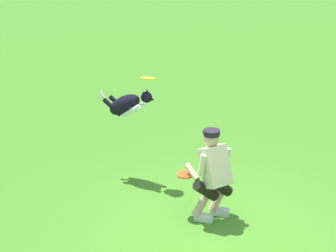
{
  "coord_description": "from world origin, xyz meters",
  "views": [
    {
      "loc": [
        -0.87,
        5.92,
        3.92
      ],
      "look_at": [
        0.84,
        -0.92,
        1.13
      ],
      "focal_mm": 57.08,
      "sensor_mm": 36.0,
      "label": 1
    }
  ],
  "objects_px": {
    "frisbee_flying": "(148,78)",
    "dog": "(127,105)",
    "frisbee_held": "(186,174)",
    "person": "(213,173)"
  },
  "relations": [
    {
      "from": "dog",
      "to": "frisbee_held",
      "type": "height_order",
      "value": "dog"
    },
    {
      "from": "person",
      "to": "frisbee_held",
      "type": "xyz_separation_m",
      "value": [
        0.38,
        -0.03,
        -0.09
      ]
    },
    {
      "from": "frisbee_flying",
      "to": "dog",
      "type": "bearing_deg",
      "value": -6.87
    },
    {
      "from": "dog",
      "to": "frisbee_flying",
      "type": "relative_size",
      "value": 4.15
    },
    {
      "from": "person",
      "to": "frisbee_held",
      "type": "relative_size",
      "value": 5.29
    },
    {
      "from": "person",
      "to": "frisbee_held",
      "type": "distance_m",
      "value": 0.4
    },
    {
      "from": "person",
      "to": "dog",
      "type": "relative_size",
      "value": 1.31
    },
    {
      "from": "frisbee_flying",
      "to": "frisbee_held",
      "type": "height_order",
      "value": "frisbee_flying"
    },
    {
      "from": "dog",
      "to": "frisbee_flying",
      "type": "height_order",
      "value": "frisbee_flying"
    },
    {
      "from": "dog",
      "to": "frisbee_held",
      "type": "bearing_deg",
      "value": -25.76
    }
  ]
}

